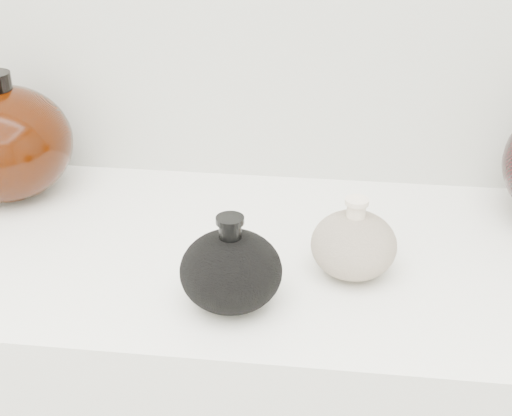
# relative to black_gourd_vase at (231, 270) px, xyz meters

# --- Properties ---
(room) EXTENTS (3.04, 2.42, 2.64)m
(room) POSITION_rel_black_gourd_vase_xyz_m (0.01, -0.54, 0.35)
(room) COLOR slate
(room) RESTS_ON ground
(black_gourd_vase) EXTENTS (0.14, 0.14, 0.13)m
(black_gourd_vase) POSITION_rel_black_gourd_vase_xyz_m (0.00, 0.00, 0.00)
(black_gourd_vase) COLOR black
(black_gourd_vase) RESTS_ON display_counter
(cream_gourd_vase) EXTENTS (0.15, 0.15, 0.12)m
(cream_gourd_vase) POSITION_rel_black_gourd_vase_xyz_m (0.15, 0.09, -0.01)
(cream_gourd_vase) COLOR beige
(cream_gourd_vase) RESTS_ON display_counter
(left_round_pot) EXTENTS (0.25, 0.25, 0.21)m
(left_round_pot) POSITION_rel_black_gourd_vase_xyz_m (-0.41, 0.26, 0.04)
(left_round_pot) COLOR black
(left_round_pot) RESTS_ON display_counter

